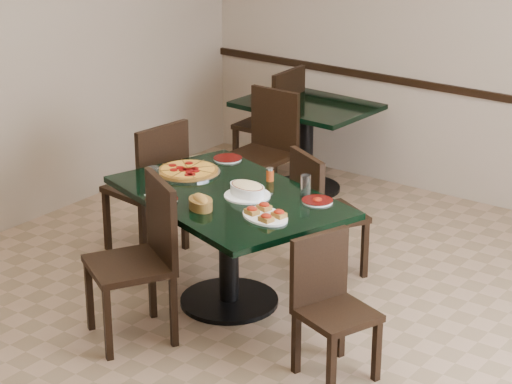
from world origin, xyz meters
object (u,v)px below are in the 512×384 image
Objects in this scene: back_chair_left at (277,117)px; pepperoni_pizza at (188,171)px; back_table at (306,130)px; chair_left at (153,181)px; chair_near at (144,250)px; bruschetta_platter at (265,214)px; lasagna_casserole at (247,189)px; main_table at (228,221)px; bread_basket at (201,202)px; chair_far at (320,207)px; back_chair_near at (266,144)px; chair_right at (329,299)px.

back_chair_left is 2.29× the size of pepperoni_pizza.
back_table is 1.13× the size of chair_left.
chair_near is 1.01× the size of chair_left.
chair_near reaches higher than bruschetta_platter.
back_table is 2.87× the size of bruschetta_platter.
chair_near is at bearing -100.04° from lasagna_casserole.
main_table is 0.51m from pepperoni_pizza.
back_chair_left is (-0.20, 1.79, 0.00)m from chair_left.
pepperoni_pizza is 0.92m from bruschetta_platter.
bread_basket is (1.13, -2.39, 0.24)m from back_chair_left.
bruschetta_platter is at bearing 31.90° from back_chair_left.
chair_far is 1.21m from chair_left.
chair_left reaches higher than main_table.
chair_near is at bearing -72.04° from back_chair_near.
chair_far is 1.09× the size of chair_right.
chair_far is at bearing 103.90° from chair_near.
bruschetta_platter is (1.32, -0.48, 0.23)m from chair_left.
chair_far is 0.89× the size of chair_near.
back_chair_left is at bearing 108.89° from pepperoni_pizza.
bread_basket is at bearing 64.16° from chair_left.
main_table and back_table have the same top height.
back_chair_left is (-0.35, 0.07, 0.02)m from back_table.
back_table is at bearing 128.31° from main_table.
main_table is 1.02m from chair_right.
chair_left is at bearing -94.90° from back_chair_near.
chair_left is at bearing 46.81° from chair_far.
back_chair_near is 1.41m from pepperoni_pizza.
main_table is 2.10× the size of chair_right.
back_chair_left is at bearing 119.68° from back_chair_near.
back_table is 2.92m from chair_right.
chair_far reaches higher than pepperoni_pizza.
bruschetta_platter is at bearing 68.34° from chair_near.
chair_left is 2.28× the size of pepperoni_pizza.
lasagna_casserole is at bearing 103.87° from bread_basket.
bread_basket reaches higher than back_table.
chair_far reaches higher than back_table.
back_chair_left is 2.53× the size of bruschetta_platter.
bruschetta_platter is (0.56, 0.45, 0.22)m from chair_near.
back_chair_near is at bearing 104.12° from pepperoni_pizza.
chair_near reaches higher than lasagna_casserole.
chair_right is (1.72, -2.35, -0.08)m from back_table.
lasagna_casserole is at bearing 28.99° from back_chair_left.
back_chair_left reaches higher than pepperoni_pizza.
chair_right is at bearing -1.36° from main_table.
chair_left is at bearing 90.59° from chair_right.
chair_right is at bearing -45.10° from back_chair_near.
lasagna_casserole is at bearing 85.76° from chair_right.
bread_basket is (0.02, -0.29, 0.22)m from main_table.
pepperoni_pizza is (0.34, -1.35, 0.23)m from back_chair_near.
main_table is at bearing -66.40° from back_table.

